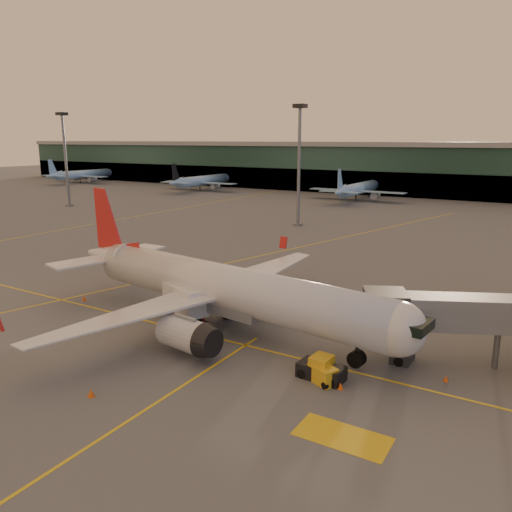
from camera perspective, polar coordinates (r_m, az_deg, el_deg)
The scene contains 15 objects.
ground at distance 45.65m, azimuth -10.05°, elevation -10.86°, with size 600.00×600.00×0.00m, color #4C4F54.
taxi_markings at distance 85.38m, azimuth 5.99°, elevation 0.65°, with size 100.12×173.00×0.01m.
terminal at distance 175.36m, azimuth 22.21°, elevation 9.07°, with size 400.00×20.00×17.60m.
mast_west_far at distance 150.25m, azimuth -20.99°, elevation 10.98°, with size 2.40×2.40×25.60m.
mast_west_near at distance 108.30m, azimuth 4.95°, elevation 11.25°, with size 2.40×2.40×25.60m.
distant_aircraft_row at distance 157.96m, azimuth 12.95°, elevation 6.16°, with size 290.00×34.00×13.00m.
main_airplane at distance 49.44m, azimuth -4.37°, elevation -3.63°, with size 42.57×38.50×12.85m.
catering_truck at distance 50.58m, azimuth -8.00°, elevation -5.41°, with size 5.99×4.28×4.27m.
gpu_cart at distance 40.08m, azimuth 7.61°, elevation -13.29°, with size 2.67×2.22×1.35m.
pushback_tug at distance 40.61m, azimuth 7.46°, elevation -12.75°, with size 3.79×2.26×1.88m.
cone_nose at distance 42.76m, azimuth 20.88°, elevation -12.94°, with size 0.40×0.40×0.51m.
cone_tail at distance 62.00m, azimuth -19.04°, elevation -4.57°, with size 0.49×0.49×0.63m.
cone_wing_right at distance 39.84m, azimuth -18.34°, elevation -14.63°, with size 0.49×0.49×0.63m.
cone_wing_left at distance 64.69m, azimuth 5.42°, elevation -3.18°, with size 0.46×0.46×0.58m.
cone_fwd at distance 39.50m, azimuth 9.63°, elevation -14.43°, with size 0.43×0.43×0.55m.
Camera 1 is at (27.90, -31.07, 18.46)m, focal length 35.00 mm.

